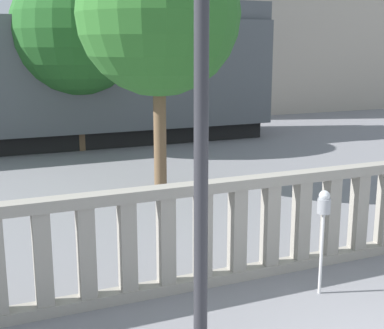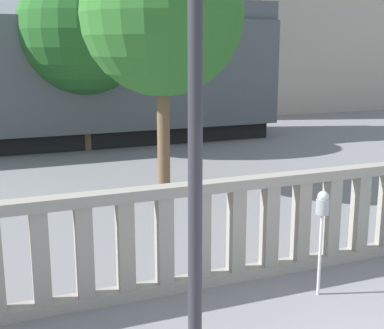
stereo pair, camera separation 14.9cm
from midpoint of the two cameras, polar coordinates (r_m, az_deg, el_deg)
name	(u,v)px [view 2 (the right image)]	position (r m, az deg, el deg)	size (l,w,h in m)	color
balustrade	(269,225)	(7.50, 8.82, -6.43)	(14.83, 0.24, 1.42)	gray
parking_meter	(322,212)	(6.88, 14.33, -4.98)	(0.17, 0.17, 1.38)	silver
train_far	(105,69)	(26.82, -9.14, 10.05)	(21.50, 3.04, 4.52)	black
building_block	(261,11)	(28.82, 7.49, 15.95)	(12.26, 7.70, 9.82)	#ADA393
tree_left	(162,14)	(11.65, -2.83, 15.71)	(3.47, 3.47, 5.53)	brown
tree_right	(83,30)	(16.52, -11.32, 13.88)	(3.85, 3.85, 5.52)	brown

